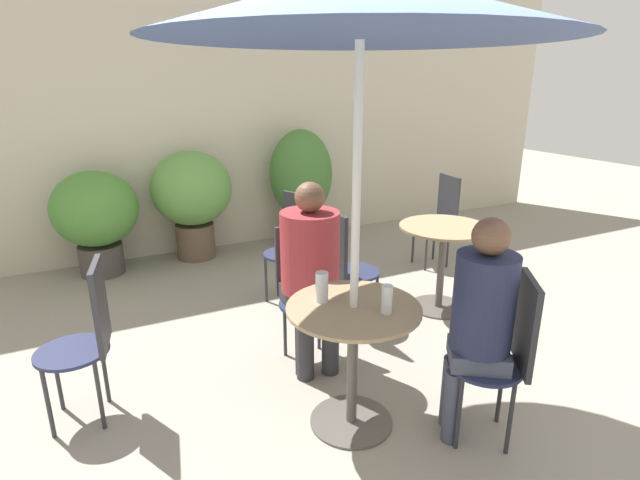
{
  "coord_description": "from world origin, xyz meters",
  "views": [
    {
      "loc": [
        -1.17,
        -1.9,
        1.87
      ],
      "look_at": [
        0.05,
        0.56,
        0.98
      ],
      "focal_mm": 28.0,
      "sensor_mm": 36.0,
      "label": 1
    }
  ],
  "objects_px": {
    "seated_person_0": "(480,313)",
    "beer_glass_1": "(322,287)",
    "bistro_chair_4": "(88,331)",
    "beer_glass_0": "(387,299)",
    "bistro_chair_3": "(293,238)",
    "potted_plant_0": "(95,214)",
    "bistro_chair_5": "(344,260)",
    "bistro_chair_2": "(441,213)",
    "potted_plant_1": "(192,194)",
    "umbrella": "(361,6)",
    "bistro_chair_0": "(506,347)",
    "bistro_chair_1": "(303,282)",
    "cafe_table_near": "(353,342)",
    "potted_plant_2": "(301,180)",
    "seated_person_1": "(311,264)",
    "cafe_table_far": "(443,250)"
  },
  "relations": [
    {
      "from": "umbrella",
      "to": "seated_person_0",
      "type": "bearing_deg",
      "value": -34.78
    },
    {
      "from": "bistro_chair_2",
      "to": "beer_glass_1",
      "type": "bearing_deg",
      "value": -46.72
    },
    {
      "from": "bistro_chair_3",
      "to": "beer_glass_1",
      "type": "distance_m",
      "value": 1.68
    },
    {
      "from": "bistro_chair_2",
      "to": "seated_person_0",
      "type": "xyz_separation_m",
      "value": [
        -1.55,
        -2.19,
        0.19
      ]
    },
    {
      "from": "potted_plant_2",
      "to": "bistro_chair_1",
      "type": "bearing_deg",
      "value": -113.99
    },
    {
      "from": "cafe_table_far",
      "to": "bistro_chair_0",
      "type": "height_order",
      "value": "bistro_chair_0"
    },
    {
      "from": "bistro_chair_5",
      "to": "umbrella",
      "type": "bearing_deg",
      "value": 152.63
    },
    {
      "from": "beer_glass_1",
      "to": "seated_person_0",
      "type": "bearing_deg",
      "value": -37.34
    },
    {
      "from": "cafe_table_far",
      "to": "bistro_chair_2",
      "type": "distance_m",
      "value": 1.09
    },
    {
      "from": "potted_plant_2",
      "to": "bistro_chair_5",
      "type": "bearing_deg",
      "value": -105.45
    },
    {
      "from": "seated_person_0",
      "to": "beer_glass_1",
      "type": "bearing_deg",
      "value": -92.56
    },
    {
      "from": "potted_plant_0",
      "to": "potted_plant_2",
      "type": "xyz_separation_m",
      "value": [
        2.18,
        0.0,
        0.14
      ]
    },
    {
      "from": "bistro_chair_2",
      "to": "bistro_chair_5",
      "type": "height_order",
      "value": "same"
    },
    {
      "from": "bistro_chair_0",
      "to": "bistro_chair_4",
      "type": "height_order",
      "value": "same"
    },
    {
      "from": "potted_plant_1",
      "to": "potted_plant_2",
      "type": "relative_size",
      "value": 0.87
    },
    {
      "from": "seated_person_0",
      "to": "potted_plant_1",
      "type": "distance_m",
      "value": 3.58
    },
    {
      "from": "bistro_chair_1",
      "to": "potted_plant_1",
      "type": "bearing_deg",
      "value": 99.9
    },
    {
      "from": "beer_glass_1",
      "to": "potted_plant_2",
      "type": "relative_size",
      "value": 0.13
    },
    {
      "from": "bistro_chair_3",
      "to": "cafe_table_near",
      "type": "bearing_deg",
      "value": -39.02
    },
    {
      "from": "bistro_chair_4",
      "to": "bistro_chair_5",
      "type": "height_order",
      "value": "same"
    },
    {
      "from": "bistro_chair_4",
      "to": "beer_glass_0",
      "type": "xyz_separation_m",
      "value": [
        1.39,
        -0.84,
        0.25
      ]
    },
    {
      "from": "cafe_table_far",
      "to": "bistro_chair_2",
      "type": "relative_size",
      "value": 0.78
    },
    {
      "from": "cafe_table_near",
      "to": "seated_person_1",
      "type": "xyz_separation_m",
      "value": [
        0.05,
        0.64,
        0.22
      ]
    },
    {
      "from": "bistro_chair_0",
      "to": "umbrella",
      "type": "height_order",
      "value": "umbrella"
    },
    {
      "from": "bistro_chair_3",
      "to": "potted_plant_0",
      "type": "relative_size",
      "value": 0.9
    },
    {
      "from": "bistro_chair_0",
      "to": "seated_person_0",
      "type": "height_order",
      "value": "seated_person_0"
    },
    {
      "from": "bistro_chair_2",
      "to": "bistro_chair_3",
      "type": "bearing_deg",
      "value": -80.52
    },
    {
      "from": "bistro_chair_1",
      "to": "umbrella",
      "type": "xyz_separation_m",
      "value": [
        -0.07,
        -0.79,
        1.62
      ]
    },
    {
      "from": "beer_glass_0",
      "to": "potted_plant_1",
      "type": "bearing_deg",
      "value": 94.45
    },
    {
      "from": "seated_person_1",
      "to": "umbrella",
      "type": "distance_m",
      "value": 1.57
    },
    {
      "from": "bistro_chair_3",
      "to": "seated_person_0",
      "type": "distance_m",
      "value": 2.09
    },
    {
      "from": "cafe_table_far",
      "to": "bistro_chair_1",
      "type": "bearing_deg",
      "value": -172.5
    },
    {
      "from": "bistro_chair_0",
      "to": "potted_plant_1",
      "type": "distance_m",
      "value": 3.69
    },
    {
      "from": "cafe_table_near",
      "to": "umbrella",
      "type": "bearing_deg",
      "value": -90.0
    },
    {
      "from": "potted_plant_0",
      "to": "bistro_chair_3",
      "type": "bearing_deg",
      "value": -42.54
    },
    {
      "from": "umbrella",
      "to": "seated_person_1",
      "type": "bearing_deg",
      "value": 85.22
    },
    {
      "from": "bistro_chair_5",
      "to": "cafe_table_far",
      "type": "bearing_deg",
      "value": -95.97
    },
    {
      "from": "cafe_table_near",
      "to": "potted_plant_0",
      "type": "relative_size",
      "value": 0.7
    },
    {
      "from": "bistro_chair_2",
      "to": "cafe_table_near",
      "type": "bearing_deg",
      "value": -43.02
    },
    {
      "from": "bistro_chair_3",
      "to": "seated_person_0",
      "type": "relative_size",
      "value": 0.76
    },
    {
      "from": "bistro_chair_0",
      "to": "bistro_chair_5",
      "type": "xyz_separation_m",
      "value": [
        -0.13,
        1.5,
        0.0
      ]
    },
    {
      "from": "bistro_chair_4",
      "to": "bistro_chair_2",
      "type": "bearing_deg",
      "value": 118.35
    },
    {
      "from": "cafe_table_far",
      "to": "beer_glass_0",
      "type": "distance_m",
      "value": 1.73
    },
    {
      "from": "bistro_chair_1",
      "to": "potted_plant_1",
      "type": "height_order",
      "value": "potted_plant_1"
    },
    {
      "from": "seated_person_0",
      "to": "potted_plant_2",
      "type": "distance_m",
      "value": 3.49
    },
    {
      "from": "seated_person_0",
      "to": "beer_glass_0",
      "type": "distance_m",
      "value": 0.48
    },
    {
      "from": "potted_plant_0",
      "to": "bistro_chair_1",
      "type": "bearing_deg",
      "value": -63.05
    },
    {
      "from": "bistro_chair_3",
      "to": "potted_plant_1",
      "type": "height_order",
      "value": "potted_plant_1"
    },
    {
      "from": "bistro_chair_0",
      "to": "potted_plant_0",
      "type": "xyz_separation_m",
      "value": [
        -1.75,
        3.53,
        0.07
      ]
    },
    {
      "from": "bistro_chair_0",
      "to": "beer_glass_0",
      "type": "bearing_deg",
      "value": -85.18
    }
  ]
}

